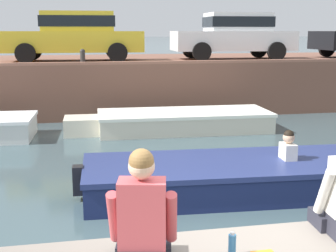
{
  "coord_description": "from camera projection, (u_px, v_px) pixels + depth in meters",
  "views": [
    {
      "loc": [
        -1.49,
        -3.91,
        2.58
      ],
      "look_at": [
        -0.04,
        3.35,
        1.07
      ],
      "focal_mm": 50.0,
      "sensor_mm": 36.0,
      "label": 1
    }
  ],
  "objects": [
    {
      "name": "car_left_inner_yellow",
      "position": [
        75.0,
        34.0,
        14.72
      ],
      "size": [
        4.41,
        2.07,
        1.54
      ],
      "color": "yellow",
      "rests_on": "far_quay_wall"
    },
    {
      "name": "ground_plane",
      "position": [
        156.0,
        165.0,
        9.16
      ],
      "size": [
        400.0,
        400.0,
        0.0
      ],
      "primitive_type": "plane",
      "color": "#3D5156"
    },
    {
      "name": "bottle_drink",
      "position": [
        232.0,
        245.0,
        3.82
      ],
      "size": [
        0.06,
        0.06,
        0.2
      ],
      "color": "#3F8CCC",
      "rests_on": "near_quay"
    },
    {
      "name": "boat_moored_central_cream",
      "position": [
        176.0,
        121.0,
        12.23
      ],
      "size": [
        5.36,
        1.83,
        0.52
      ],
      "color": "silver",
      "rests_on": "ground"
    },
    {
      "name": "mooring_bollard_mid",
      "position": [
        83.0,
        56.0,
        13.39
      ],
      "size": [
        0.15,
        0.15,
        0.45
      ],
      "color": "#2D2B28",
      "rests_on": "far_quay_wall"
    },
    {
      "name": "far_wall_coping",
      "position": [
        127.0,
        63.0,
        13.54
      ],
      "size": [
        60.0,
        0.24,
        0.08
      ],
      "primitive_type": "cube",
      "color": "#925F4C",
      "rests_on": "far_quay_wall"
    },
    {
      "name": "car_centre_white",
      "position": [
        234.0,
        34.0,
        15.73
      ],
      "size": [
        4.08,
        2.05,
        1.54
      ],
      "color": "white",
      "rests_on": "far_quay_wall"
    },
    {
      "name": "person_seated_left",
      "position": [
        143.0,
        222.0,
        3.59
      ],
      "size": [
        0.58,
        0.59,
        0.96
      ],
      "color": "#282833",
      "rests_on": "near_quay"
    },
    {
      "name": "far_quay_wall",
      "position": [
        118.0,
        82.0,
        16.48
      ],
      "size": [
        60.0,
        6.0,
        1.63
      ],
      "primitive_type": "cube",
      "color": "brown",
      "rests_on": "ground"
    },
    {
      "name": "motorboat_passing",
      "position": [
        257.0,
        176.0,
        7.61
      ],
      "size": [
        6.25,
        1.98,
        1.01
      ],
      "color": "navy",
      "rests_on": "ground"
    }
  ]
}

